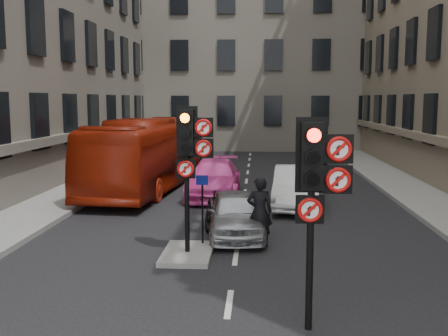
# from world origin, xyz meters

# --- Properties ---
(pavement_left) EXTENTS (3.00, 50.00, 0.16)m
(pavement_left) POSITION_xyz_m (-7.20, 12.00, 0.08)
(pavement_left) COLOR gray
(pavement_left) RESTS_ON ground
(pavement_right) EXTENTS (3.00, 50.00, 0.16)m
(pavement_right) POSITION_xyz_m (7.20, 12.00, 0.08)
(pavement_right) COLOR gray
(pavement_right) RESTS_ON ground
(centre_island) EXTENTS (1.20, 2.00, 0.12)m
(centre_island) POSITION_xyz_m (-1.20, 5.00, 0.06)
(centre_island) COLOR gray
(centre_island) RESTS_ON ground
(building_far) EXTENTS (30.00, 14.00, 20.00)m
(building_far) POSITION_xyz_m (0.00, 38.00, 10.00)
(building_far) COLOR slate
(building_far) RESTS_ON ground
(signal_near) EXTENTS (0.91, 0.40, 3.58)m
(signal_near) POSITION_xyz_m (1.49, 0.99, 2.58)
(signal_near) COLOR black
(signal_near) RESTS_ON ground
(signal_far) EXTENTS (0.91, 0.40, 3.58)m
(signal_far) POSITION_xyz_m (-1.11, 4.99, 2.70)
(signal_far) COLOR black
(signal_far) RESTS_ON centre_island
(car_silver) EXTENTS (1.85, 3.88, 1.28)m
(car_silver) POSITION_xyz_m (-0.10, 7.00, 0.64)
(car_silver) COLOR #9DA0A4
(car_silver) RESTS_ON ground
(car_white) EXTENTS (1.92, 4.53, 1.45)m
(car_white) POSITION_xyz_m (1.91, 11.15, 0.73)
(car_white) COLOR white
(car_white) RESTS_ON ground
(car_pink) EXTENTS (2.05, 4.96, 1.43)m
(car_pink) POSITION_xyz_m (-1.20, 13.00, 0.72)
(car_pink) COLOR #EF46AA
(car_pink) RESTS_ON ground
(bus_red) EXTENTS (3.48, 11.12, 3.05)m
(bus_red) POSITION_xyz_m (-4.15, 14.62, 1.52)
(bus_red) COLOR maroon
(bus_red) RESTS_ON ground
(motorcycle) EXTENTS (0.75, 1.89, 1.10)m
(motorcycle) POSITION_xyz_m (-0.83, 7.83, 0.55)
(motorcycle) COLOR black
(motorcycle) RESTS_ON ground
(motorcyclist) EXTENTS (0.70, 0.48, 1.86)m
(motorcyclist) POSITION_xyz_m (0.58, 6.00, 0.93)
(motorcyclist) COLOR black
(motorcyclist) RESTS_ON ground
(info_sign) EXTENTS (0.31, 0.09, 1.80)m
(info_sign) POSITION_xyz_m (-0.90, 5.73, 1.28)
(info_sign) COLOR black
(info_sign) RESTS_ON centre_island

